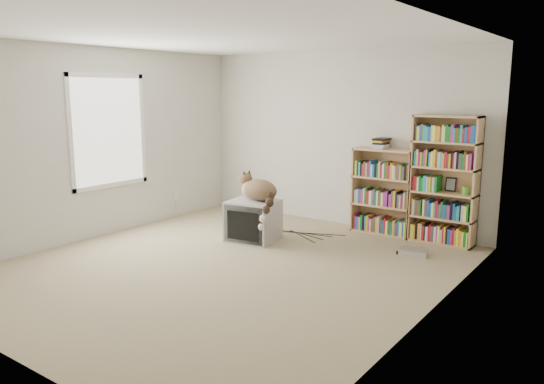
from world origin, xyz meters
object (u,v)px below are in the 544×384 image
Objects in this scene: crt_tv at (253,220)px; cat at (260,194)px; dvd_player at (413,252)px; bookcase_short at (384,195)px; bookcase_tall at (445,183)px.

cat is (0.10, 0.01, 0.37)m from crt_tv.
crt_tv is 2.06m from dvd_player.
cat is at bearing -130.59° from bookcase_short.
bookcase_short reaches higher than dvd_player.
bookcase_short is 3.61× the size of dvd_player.
dvd_player is (1.95, 0.60, -0.23)m from crt_tv.
crt_tv is 2.49m from bookcase_tall.
dvd_player is (-0.09, -0.73, -0.75)m from bookcase_tall.
dvd_player is (1.85, 0.58, -0.59)m from cat.
bookcase_short is 1.14m from dvd_player.
bookcase_tall is (1.94, 1.31, 0.15)m from cat.
cat reaches higher than dvd_player.
cat is 1.73m from bookcase_short.
bookcase_tall reaches higher than bookcase_short.
bookcase_tall is at bearing 39.84° from cat.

